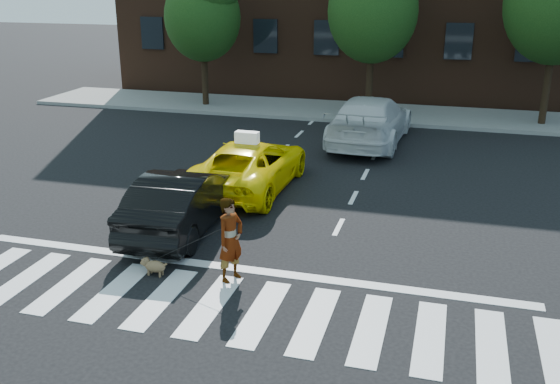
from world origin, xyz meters
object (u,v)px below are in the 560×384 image
(taxi, at_px, (250,165))
(woman, at_px, (231,240))
(tree_left, at_px, (203,7))
(white_suv, at_px, (370,120))
(dog, at_px, (153,266))
(black_sedan, at_px, (182,201))

(taxi, relative_size, woman, 2.88)
(tree_left, distance_m, woman, 17.73)
(tree_left, xyz_separation_m, white_suv, (8.15, -4.42, -3.58))
(tree_left, xyz_separation_m, dog, (5.38, -16.13, -4.23))
(white_suv, relative_size, woman, 3.39)
(black_sedan, bearing_deg, tree_left, -73.22)
(taxi, distance_m, white_suv, 6.51)
(white_suv, height_order, dog, white_suv)
(white_suv, height_order, woman, woman)
(black_sedan, xyz_separation_m, dog, (0.41, -2.40, -0.53))
(black_sedan, relative_size, white_suv, 0.75)
(dog, bearing_deg, white_suv, 80.79)
(tree_left, relative_size, black_sedan, 1.46)
(taxi, bearing_deg, dog, 89.45)
(white_suv, distance_m, dog, 12.05)
(black_sedan, xyz_separation_m, woman, (2.03, -2.16, 0.14))
(black_sedan, distance_m, woman, 2.97)
(taxi, bearing_deg, woman, 105.89)
(dog, bearing_deg, black_sedan, 103.89)
(woman, bearing_deg, white_suv, 17.70)
(taxi, xyz_separation_m, white_suv, (2.59, 5.97, 0.16))
(black_sedan, height_order, dog, black_sedan)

